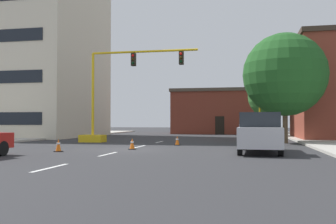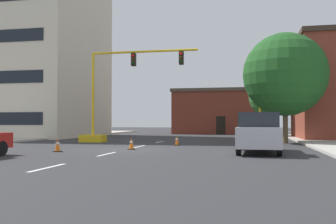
{
  "view_description": "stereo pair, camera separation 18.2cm",
  "coord_description": "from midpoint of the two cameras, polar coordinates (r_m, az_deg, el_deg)",
  "views": [
    {
      "loc": [
        6.42,
        -20.25,
        1.55
      ],
      "look_at": [
        0.93,
        6.77,
        2.25
      ],
      "focal_mm": 40.69,
      "sensor_mm": 36.0,
      "label": 1
    },
    {
      "loc": [
        6.6,
        -20.22,
        1.55
      ],
      "look_at": [
        0.93,
        6.77,
        2.25
      ],
      "focal_mm": 40.69,
      "sensor_mm": 36.0,
      "label": 2
    }
  ],
  "objects": [
    {
      "name": "traffic_light_pole_right",
      "position": [
        28.54,
        13.79,
        2.56
      ],
      "size": [
        0.32,
        0.47,
        4.8
      ],
      "color": "yellow",
      "rests_on": "ground_plane"
    },
    {
      "name": "traffic_signal_gantry",
      "position": [
        29.01,
        -8.94,
        -0.08
      ],
      "size": [
        8.93,
        1.2,
        6.83
      ],
      "color": "yellow",
      "rests_on": "ground_plane"
    },
    {
      "name": "lane_stripe_seg_1",
      "position": [
        13.51,
        -17.21,
        -7.97
      ],
      "size": [
        0.16,
        2.4,
        0.01
      ],
      "primitive_type": "cube",
      "color": "silver",
      "rests_on": "ground_plane"
    },
    {
      "name": "traffic_cone_roadside_b",
      "position": [
        24.93,
        1.56,
        -4.31
      ],
      "size": [
        0.36,
        0.36,
        0.62
      ],
      "color": "black",
      "rests_on": "ground_plane"
    },
    {
      "name": "ground_plane",
      "position": [
        21.31,
        -5.98,
        -5.62
      ],
      "size": [
        160.0,
        160.0,
        0.0
      ],
      "primitive_type": "plane",
      "color": "#2D2D30"
    },
    {
      "name": "tree_right_mid",
      "position": [
        28.79,
        17.3,
        5.37
      ],
      "size": [
        5.99,
        5.99,
        7.94
      ],
      "color": "brown",
      "rests_on": "ground_plane"
    },
    {
      "name": "sidewalk_left",
      "position": [
        34.47,
        -23.09,
        -3.8
      ],
      "size": [
        6.0,
        56.0,
        0.14
      ],
      "primitive_type": "cube",
      "color": "#B2ADA3",
      "rests_on": "ground_plane"
    },
    {
      "name": "lane_stripe_seg_3",
      "position": [
        23.7,
        -4.12,
        -5.19
      ],
      "size": [
        0.16,
        2.4,
        0.01
      ],
      "primitive_type": "cube",
      "color": "silver",
      "rests_on": "ground_plane"
    },
    {
      "name": "pickup_truck_silver",
      "position": [
        19.51,
        13.69,
        -3.1
      ],
      "size": [
        2.15,
        5.45,
        1.99
      ],
      "color": "#BCBCC1",
      "rests_on": "ground_plane"
    },
    {
      "name": "tree_right_far",
      "position": [
        39.98,
        15.21,
        2.25
      ],
      "size": [
        4.33,
        4.33,
        6.28
      ],
      "color": "brown",
      "rests_on": "ground_plane"
    },
    {
      "name": "building_brick_center",
      "position": [
        51.08,
        8.38,
        0.02
      ],
      "size": [
        12.47,
        9.87,
        5.67
      ],
      "color": "brown",
      "rests_on": "ground_plane"
    },
    {
      "name": "lane_stripe_seg_2",
      "position": [
        18.49,
        -8.85,
        -6.24
      ],
      "size": [
        0.16,
        2.4,
        0.01
      ],
      "primitive_type": "cube",
      "color": "silver",
      "rests_on": "ground_plane"
    },
    {
      "name": "traffic_cone_roadside_a",
      "position": [
        21.38,
        -5.26,
        -4.77
      ],
      "size": [
        0.36,
        0.36,
        0.64
      ],
      "color": "black",
      "rests_on": "ground_plane"
    },
    {
      "name": "traffic_cone_roadside_c",
      "position": [
        20.46,
        -15.96,
        -4.83
      ],
      "size": [
        0.36,
        0.36,
        0.67
      ],
      "color": "black",
      "rests_on": "ground_plane"
    },
    {
      "name": "building_tall_left",
      "position": [
        43.68,
        -20.66,
        8.8
      ],
      "size": [
        15.24,
        13.58,
        18.49
      ],
      "color": "beige",
      "rests_on": "ground_plane"
    },
    {
      "name": "lane_stripe_seg_4",
      "position": [
        29.02,
        -1.12,
        -4.51
      ],
      "size": [
        0.16,
        2.4,
        0.01
      ],
      "primitive_type": "cube",
      "color": "silver",
      "rests_on": "ground_plane"
    }
  ]
}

